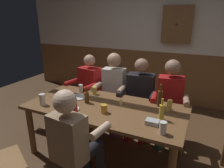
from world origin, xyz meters
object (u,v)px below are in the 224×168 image
(dining_table, at_px, (105,112))
(bottle_3, at_px, (160,98))
(person_2, at_px, (139,94))
(pint_glass_5, at_px, (94,91))
(bottle_1, at_px, (162,112))
(plate_0, at_px, (70,109))
(condiment_caddy, at_px, (152,122))
(bottle_2, at_px, (87,97))
(person_1, at_px, (112,89))
(pint_glass_2, at_px, (42,99))
(pint_glass_3, at_px, (163,128))
(person_0, at_px, (88,86))
(pint_glass_0, at_px, (81,88))
(plate_1, at_px, (78,97))
(person_3, at_px, (170,98))
(person_4, at_px, (74,139))
(pint_glass_4, at_px, (104,109))
(bottle_0, at_px, (75,110))
(pint_glass_1, at_px, (170,105))
(table_candle, at_px, (121,102))

(dining_table, distance_m, bottle_3, 0.72)
(person_2, bearing_deg, pint_glass_5, 30.12)
(bottle_1, bearing_deg, dining_table, 176.36)
(plate_0, bearing_deg, condiment_caddy, 4.80)
(plate_0, distance_m, bottle_1, 1.09)
(bottle_2, bearing_deg, person_1, 86.16)
(condiment_caddy, xyz_separation_m, pint_glass_2, (-1.40, -0.11, 0.05))
(pint_glass_3, bearing_deg, person_0, 145.37)
(person_0, distance_m, bottle_2, 0.83)
(person_0, height_order, pint_glass_3, person_0)
(person_2, xyz_separation_m, bottle_1, (0.49, -0.75, 0.14))
(dining_table, xyz_separation_m, bottle_1, (0.72, -0.05, 0.18))
(bottle_2, relative_size, pint_glass_2, 1.48)
(bottle_2, height_order, pint_glass_0, bottle_2)
(plate_0, relative_size, bottle_1, 0.89)
(dining_table, xyz_separation_m, pint_glass_5, (-0.32, 0.30, 0.15))
(plate_0, height_order, pint_glass_5, pint_glass_5)
(bottle_2, bearing_deg, plate_1, 154.65)
(person_3, relative_size, condiment_caddy, 8.85)
(pint_glass_5, bearing_deg, bottle_2, -79.25)
(person_2, height_order, bottle_2, person_2)
(dining_table, relative_size, bottle_2, 9.18)
(person_4, bearing_deg, pint_glass_5, 115.58)
(person_4, xyz_separation_m, condiment_caddy, (0.65, 0.49, 0.09))
(pint_glass_3, relative_size, pint_glass_4, 1.27)
(plate_1, bearing_deg, bottle_0, -58.95)
(bottle_0, bearing_deg, person_1, 92.61)
(plate_0, relative_size, pint_glass_0, 1.99)
(pint_glass_0, bearing_deg, bottle_3, -0.05)
(pint_glass_2, xyz_separation_m, pint_glass_3, (1.54, -0.02, -0.01))
(bottle_2, bearing_deg, bottle_3, 18.84)
(person_1, bearing_deg, condiment_caddy, 130.49)
(person_4, distance_m, bottle_0, 0.37)
(pint_glass_2, bearing_deg, pint_glass_3, -0.83)
(pint_glass_5, bearing_deg, dining_table, -42.98)
(person_2, relative_size, bottle_1, 4.87)
(dining_table, distance_m, pint_glass_1, 0.81)
(dining_table, relative_size, pint_glass_3, 15.65)
(person_0, xyz_separation_m, condiment_caddy, (1.35, -0.89, 0.09))
(dining_table, height_order, plate_1, plate_1)
(bottle_2, distance_m, pint_glass_3, 1.11)
(bottle_2, relative_size, pint_glass_3, 1.71)
(pint_glass_1, distance_m, pint_glass_5, 1.09)
(table_candle, distance_m, plate_1, 0.64)
(plate_0, xyz_separation_m, pint_glass_2, (-0.40, -0.03, 0.07))
(person_1, xyz_separation_m, person_3, (0.91, 0.01, -0.01))
(bottle_3, relative_size, pint_glass_3, 2.27)
(person_0, height_order, bottle_3, person_0)
(pint_glass_2, distance_m, pint_glass_4, 0.83)
(bottle_2, relative_size, pint_glass_1, 1.59)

